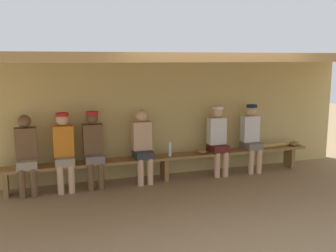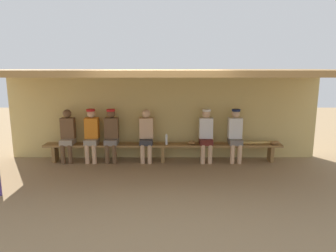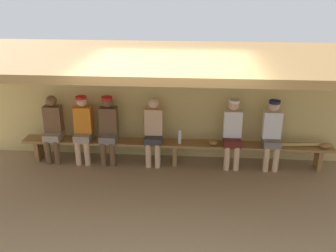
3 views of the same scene
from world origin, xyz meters
The scene contains 14 objects.
ground_plane centered at (0.00, 0.00, 0.00)m, with size 24.00×24.00×0.00m, color #937754.
back_wall centered at (0.00, 2.00, 1.10)m, with size 8.00×0.20×2.20m, color tan.
dugout_roof centered at (0.00, 0.70, 2.26)m, with size 8.00×2.80×0.12m, color olive.
bench centered at (0.00, 1.55, 0.39)m, with size 6.00×0.36×0.46m.
player_with_sunglasses centered at (-2.40, 1.55, 0.73)m, with size 0.34×0.42×1.34m.
player_in_blue centered at (-1.30, 1.55, 0.75)m, with size 0.34×0.42×1.34m.
player_leftmost centered at (-0.42, 1.55, 0.73)m, with size 0.34×0.42×1.34m.
player_near_post centered at (-1.80, 1.55, 0.75)m, with size 0.34×0.42×1.34m.
player_rightmost centered at (1.09, 1.55, 0.75)m, with size 0.34×0.42×1.34m.
player_in_red centered at (1.82, 1.55, 0.75)m, with size 0.34×0.42×1.34m.
water_bottle_green centered at (0.09, 1.50, 0.59)m, with size 0.06×0.06×0.27m.
baseball_glove_tan centered at (0.73, 1.52, 0.51)m, with size 0.24×0.17×0.09m, color olive.
baseball_glove_dark_brown centered at (2.83, 1.51, 0.51)m, with size 0.24×0.17×0.09m, color olive.
baseball_bat centered at (2.45, 1.55, 0.49)m, with size 0.07×0.07×0.89m, color tan.
Camera 3 is at (0.37, -5.28, 3.49)m, focal length 41.18 mm.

